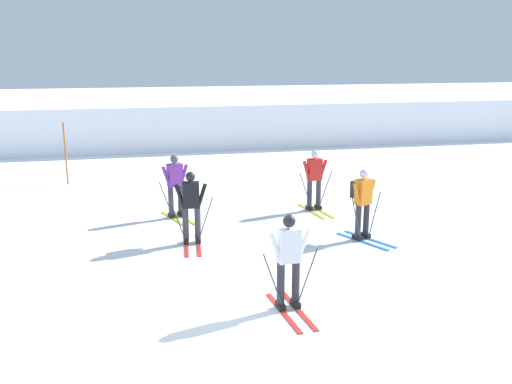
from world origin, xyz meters
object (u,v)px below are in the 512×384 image
skier_red (314,178)px  skier_black (191,204)px  trail_marker_pole (66,154)px  skier_white (289,259)px  skier_orange (362,200)px  skier_purple (175,184)px

skier_red → skier_black: bearing=-150.3°
skier_red → skier_black: size_ratio=1.00×
skier_red → trail_marker_pole: 8.56m
skier_white → skier_red: size_ratio=1.00×
skier_black → trail_marker_pole: size_ratio=0.82×
skier_red → trail_marker_pole: size_ratio=0.82×
skier_red → skier_orange: 2.67m
skier_black → skier_orange: bearing=-8.1°
skier_purple → skier_black: bearing=-84.9°
skier_white → skier_purple: 6.21m
skier_white → skier_black: 4.05m
skier_purple → skier_orange: bearing=-33.4°
skier_red → trail_marker_pole: bearing=146.2°
skier_white → skier_purple: size_ratio=1.00×
skier_purple → skier_black: size_ratio=1.00×
skier_purple → skier_red: size_ratio=1.00×
skier_purple → skier_black: 2.19m
skier_purple → skier_black: same height
skier_white → trail_marker_pole: bearing=113.9°
skier_red → skier_purple: bearing=178.4°
skier_purple → trail_marker_pole: (-3.26, 4.66, 0.13)m
skier_white → skier_black: size_ratio=1.00×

